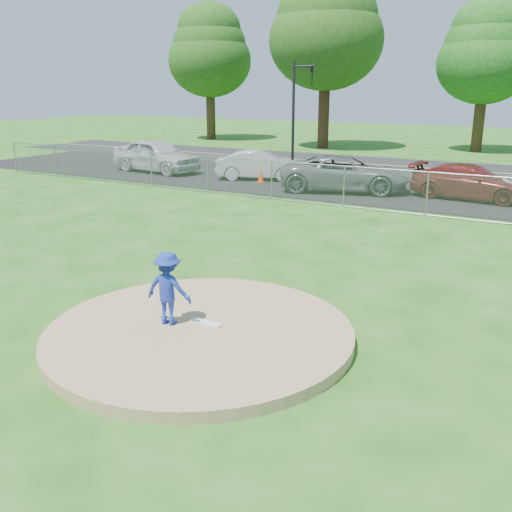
{
  "coord_description": "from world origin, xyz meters",
  "views": [
    {
      "loc": [
        5.42,
        -7.52,
        4.27
      ],
      "look_at": [
        0.0,
        2.0,
        1.0
      ],
      "focal_mm": 40.0,
      "sensor_mm": 36.0,
      "label": 1
    }
  ],
  "objects_px": {
    "traffic_signal_left": "(297,103)",
    "parked_car_silver": "(156,155)",
    "pitcher": "(168,288)",
    "parked_car_gray": "(344,173)",
    "tree_center": "(486,51)",
    "parked_car_darkred": "(471,182)",
    "traffic_cone": "(261,176)",
    "parked_car_white": "(260,165)",
    "tree_left": "(327,25)",
    "tree_far_left": "(209,50)"
  },
  "relations": [
    {
      "from": "traffic_cone",
      "to": "parked_car_silver",
      "type": "relative_size",
      "value": 0.13
    },
    {
      "from": "traffic_cone",
      "to": "parked_car_silver",
      "type": "height_order",
      "value": "parked_car_silver"
    },
    {
      "from": "tree_far_left",
      "to": "traffic_cone",
      "type": "relative_size",
      "value": 17.21
    },
    {
      "from": "tree_left",
      "to": "traffic_cone",
      "type": "height_order",
      "value": "tree_left"
    },
    {
      "from": "tree_center",
      "to": "parked_car_darkred",
      "type": "bearing_deg",
      "value": -81.37
    },
    {
      "from": "tree_center",
      "to": "parked_car_silver",
      "type": "distance_m",
      "value": 23.03
    },
    {
      "from": "tree_left",
      "to": "pitcher",
      "type": "relative_size",
      "value": 9.48
    },
    {
      "from": "tree_far_left",
      "to": "pitcher",
      "type": "relative_size",
      "value": 8.12
    },
    {
      "from": "traffic_cone",
      "to": "parked_car_darkred",
      "type": "height_order",
      "value": "parked_car_darkred"
    },
    {
      "from": "parked_car_silver",
      "to": "tree_center",
      "type": "bearing_deg",
      "value": -28.68
    },
    {
      "from": "pitcher",
      "to": "parked_car_gray",
      "type": "relative_size",
      "value": 0.25
    },
    {
      "from": "tree_center",
      "to": "traffic_cone",
      "type": "height_order",
      "value": "tree_center"
    },
    {
      "from": "pitcher",
      "to": "tree_far_left",
      "type": "bearing_deg",
      "value": -64.97
    },
    {
      "from": "traffic_signal_left",
      "to": "pitcher",
      "type": "distance_m",
      "value": 23.68
    },
    {
      "from": "parked_car_silver",
      "to": "parked_car_white",
      "type": "height_order",
      "value": "parked_car_silver"
    },
    {
      "from": "parked_car_gray",
      "to": "parked_car_darkred",
      "type": "relative_size",
      "value": 1.16
    },
    {
      "from": "tree_far_left",
      "to": "traffic_signal_left",
      "type": "xyz_separation_m",
      "value": [
        13.24,
        -11.0,
        -3.7
      ]
    },
    {
      "from": "traffic_signal_left",
      "to": "pitcher",
      "type": "height_order",
      "value": "traffic_signal_left"
    },
    {
      "from": "traffic_signal_left",
      "to": "parked_car_silver",
      "type": "xyz_separation_m",
      "value": [
        -4.91,
        -6.39,
        -2.51
      ]
    },
    {
      "from": "traffic_signal_left",
      "to": "parked_car_gray",
      "type": "bearing_deg",
      "value": -51.02
    },
    {
      "from": "tree_left",
      "to": "parked_car_white",
      "type": "height_order",
      "value": "tree_left"
    },
    {
      "from": "pitcher",
      "to": "traffic_cone",
      "type": "relative_size",
      "value": 2.12
    },
    {
      "from": "parked_car_white",
      "to": "pitcher",
      "type": "bearing_deg",
      "value": -177.87
    },
    {
      "from": "tree_left",
      "to": "parked_car_white",
      "type": "distance_m",
      "value": 17.04
    },
    {
      "from": "tree_far_left",
      "to": "traffic_cone",
      "type": "bearing_deg",
      "value": -50.38
    },
    {
      "from": "pitcher",
      "to": "parked_car_darkred",
      "type": "relative_size",
      "value": 0.29
    },
    {
      "from": "tree_left",
      "to": "pitcher",
      "type": "bearing_deg",
      "value": -71.49
    },
    {
      "from": "parked_car_gray",
      "to": "tree_far_left",
      "type": "bearing_deg",
      "value": 28.84
    },
    {
      "from": "parked_car_darkred",
      "to": "traffic_cone",
      "type": "bearing_deg",
      "value": 99.09
    },
    {
      "from": "traffic_signal_left",
      "to": "parked_car_silver",
      "type": "relative_size",
      "value": 1.14
    },
    {
      "from": "parked_car_gray",
      "to": "traffic_signal_left",
      "type": "bearing_deg",
      "value": 21.38
    },
    {
      "from": "traffic_cone",
      "to": "parked_car_gray",
      "type": "xyz_separation_m",
      "value": [
        4.08,
        -0.1,
        0.43
      ]
    },
    {
      "from": "tree_center",
      "to": "traffic_cone",
      "type": "distance_m",
      "value": 20.73
    },
    {
      "from": "parked_car_silver",
      "to": "parked_car_white",
      "type": "bearing_deg",
      "value": -79.67
    },
    {
      "from": "traffic_signal_left",
      "to": "parked_car_darkred",
      "type": "relative_size",
      "value": 1.22
    },
    {
      "from": "tree_center",
      "to": "parked_car_gray",
      "type": "height_order",
      "value": "tree_center"
    },
    {
      "from": "parked_car_white",
      "to": "parked_car_gray",
      "type": "distance_m",
      "value": 4.71
    },
    {
      "from": "parked_car_white",
      "to": "traffic_signal_left",
      "type": "bearing_deg",
      "value": -12.91
    },
    {
      "from": "tree_center",
      "to": "traffic_cone",
      "type": "bearing_deg",
      "value": -108.5
    },
    {
      "from": "traffic_cone",
      "to": "tree_center",
      "type": "bearing_deg",
      "value": 71.5
    },
    {
      "from": "parked_car_white",
      "to": "parked_car_darkred",
      "type": "bearing_deg",
      "value": -113.19
    },
    {
      "from": "parked_car_white",
      "to": "parked_car_gray",
      "type": "height_order",
      "value": "parked_car_gray"
    },
    {
      "from": "tree_center",
      "to": "pitcher",
      "type": "distance_m",
      "value": 34.55
    },
    {
      "from": "traffic_signal_left",
      "to": "parked_car_darkred",
      "type": "height_order",
      "value": "traffic_signal_left"
    },
    {
      "from": "pitcher",
      "to": "parked_car_gray",
      "type": "xyz_separation_m",
      "value": [
        -2.61,
        15.21,
        -0.11
      ]
    },
    {
      "from": "tree_center",
      "to": "pitcher",
      "type": "bearing_deg",
      "value": -89.31
    },
    {
      "from": "tree_far_left",
      "to": "tree_left",
      "type": "height_order",
      "value": "tree_left"
    },
    {
      "from": "traffic_signal_left",
      "to": "parked_car_silver",
      "type": "height_order",
      "value": "traffic_signal_left"
    },
    {
      "from": "tree_left",
      "to": "traffic_cone",
      "type": "bearing_deg",
      "value": -76.75
    },
    {
      "from": "traffic_cone",
      "to": "parked_car_white",
      "type": "xyz_separation_m",
      "value": [
        -0.53,
        0.84,
        0.36
      ]
    }
  ]
}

